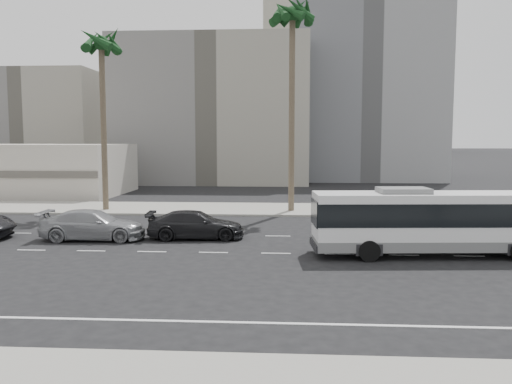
# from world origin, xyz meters

# --- Properties ---
(ground) EXTENTS (700.00, 700.00, 0.00)m
(ground) POSITION_xyz_m (0.00, 0.00, 0.00)
(ground) COLOR black
(ground) RESTS_ON ground
(sidewalk_north) EXTENTS (120.00, 7.00, 0.15)m
(sidewalk_north) POSITION_xyz_m (0.00, 15.50, 0.07)
(sidewalk_north) COLOR gray
(sidewalk_north) RESTS_ON ground
(commercial_low) EXTENTS (22.00, 12.16, 5.00)m
(commercial_low) POSITION_xyz_m (-30.00, 25.99, 2.50)
(commercial_low) COLOR beige
(commercial_low) RESTS_ON ground
(midrise_beige_west) EXTENTS (24.00, 18.00, 18.00)m
(midrise_beige_west) POSITION_xyz_m (-12.00, 45.00, 9.00)
(midrise_beige_west) COLOR gray
(midrise_beige_west) RESTS_ON ground
(midrise_gray_center) EXTENTS (20.00, 20.00, 26.00)m
(midrise_gray_center) POSITION_xyz_m (8.00, 52.00, 13.00)
(midrise_gray_center) COLOR slate
(midrise_gray_center) RESTS_ON ground
(midrise_beige_far) EXTENTS (18.00, 16.00, 15.00)m
(midrise_beige_far) POSITION_xyz_m (-38.00, 50.00, 7.50)
(midrise_beige_far) COLOR gray
(midrise_beige_far) RESTS_ON ground
(civic_tower) EXTENTS (42.00, 42.00, 129.00)m
(civic_tower) POSITION_xyz_m (-2.00, 250.00, 38.83)
(civic_tower) COLOR beige
(civic_tower) RESTS_ON ground
(highrise_right) EXTENTS (26.00, 26.00, 70.00)m
(highrise_right) POSITION_xyz_m (45.00, 230.00, 35.00)
(highrise_right) COLOR #535961
(highrise_right) RESTS_ON ground
(highrise_far) EXTENTS (22.00, 22.00, 60.00)m
(highrise_far) POSITION_xyz_m (70.00, 260.00, 30.00)
(highrise_far) COLOR #535961
(highrise_far) RESTS_ON ground
(city_bus) EXTENTS (11.25, 3.30, 3.19)m
(city_bus) POSITION_xyz_m (4.30, 0.03, 1.67)
(city_bus) COLOR silver
(city_bus) RESTS_ON ground
(car_a) EXTENTS (2.63, 5.45, 1.53)m
(car_a) POSITION_xyz_m (-7.48, 3.56, 0.76)
(car_a) COLOR black
(car_a) RESTS_ON ground
(car_b) EXTENTS (2.54, 5.68, 1.62)m
(car_b) POSITION_xyz_m (-12.98, 2.89, 0.81)
(car_b) COLOR gray
(car_b) RESTS_ON ground
(palm_near) EXTENTS (4.64, 4.64, 15.64)m
(palm_near) POSITION_xyz_m (-2.19, 14.34, 14.17)
(palm_near) COLOR brown
(palm_near) RESTS_ON ground
(palm_mid) EXTENTS (4.40, 4.40, 13.62)m
(palm_mid) POSITION_xyz_m (-16.28, 14.11, 12.26)
(palm_mid) COLOR brown
(palm_mid) RESTS_ON ground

